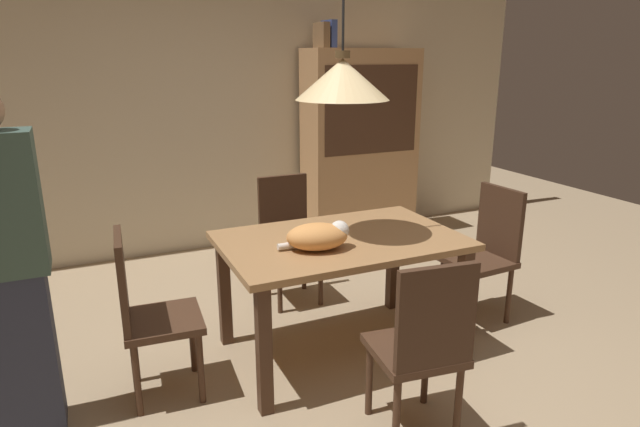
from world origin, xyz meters
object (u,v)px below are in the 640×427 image
chair_left_side (146,309)px  chair_right_side (487,248)px  chair_near_front (423,343)px  cat_sleeping (319,236)px  dining_table (340,254)px  pendant_lamp (342,79)px  book_blue_wide (329,34)px  person_standing (8,271)px  chair_far_back (288,233)px  book_brown_thick (321,35)px  hutch_bookcase (360,150)px

chair_left_side → chair_right_side: (2.26, -0.00, 0.00)m
chair_near_front → cat_sleeping: size_ratio=2.32×
dining_table → chair_right_side: size_ratio=1.51×
pendant_lamp → book_blue_wide: size_ratio=5.42×
chair_left_side → person_standing: bearing=-177.7°
dining_table → cat_sleeping: cat_sleeping is taller
chair_right_side → pendant_lamp: (-1.13, -0.01, 1.15)m
cat_sleeping → book_blue_wide: book_blue_wide is taller
chair_far_back → cat_sleeping: chair_far_back is taller
chair_left_side → book_blue_wide: size_ratio=3.88×
cat_sleeping → book_brown_thick: bearing=65.2°
chair_left_side → chair_far_back: bearing=37.7°
dining_table → hutch_bookcase: (1.18, 1.96, 0.24)m
chair_far_back → book_brown_thick: size_ratio=3.88×
chair_far_back → person_standing: (-1.71, -0.90, 0.33)m
hutch_bookcase → book_blue_wide: (-0.34, 0.00, 1.08)m
dining_table → chair_right_side: bearing=0.3°
chair_left_side → book_brown_thick: size_ratio=3.88×
chair_left_side → hutch_bookcase: hutch_bookcase is taller
dining_table → book_blue_wide: (0.84, 1.96, 1.32)m
chair_far_back → cat_sleeping: size_ratio=2.32×
person_standing → cat_sleeping: bearing=-4.2°
chair_left_side → cat_sleeping: size_ratio=2.32×
book_blue_wide → dining_table: bearing=-113.2°
chair_far_back → hutch_bookcase: (1.18, 1.08, 0.38)m
hutch_bookcase → dining_table: bearing=-121.1°
chair_far_back → book_brown_thick: (0.76, 1.08, 1.45)m
book_blue_wide → hutch_bookcase: bearing=-0.3°
chair_right_side → dining_table: bearing=-179.7°
book_brown_thick → person_standing: book_brown_thick is taller
chair_right_side → chair_near_front: (-1.14, -0.88, 0.00)m
dining_table → book_blue_wide: bearing=66.8°
chair_far_back → chair_right_side: bearing=-37.7°
cat_sleeping → chair_near_front: bearing=-75.7°
chair_far_back → pendant_lamp: (-0.00, -0.88, 1.15)m
pendant_lamp → person_standing: (-1.71, -0.02, -0.83)m
chair_far_back → chair_near_front: (-0.01, -1.76, 0.00)m
chair_left_side → book_blue_wide: book_blue_wide is taller
chair_right_side → book_blue_wide: (-0.29, 1.95, 1.46)m
chair_left_side → book_blue_wide: (1.97, 1.95, 1.46)m
chair_far_back → book_blue_wide: size_ratio=3.88×
cat_sleeping → person_standing: bearing=175.8°
chair_left_side → hutch_bookcase: 3.05m
cat_sleeping → hutch_bookcase: bearing=56.5°
book_brown_thick → dining_table: bearing=-111.3°
chair_near_front → person_standing: size_ratio=0.56×
cat_sleeping → dining_table: bearing=33.0°
hutch_bookcase → book_brown_thick: 1.15m
dining_table → chair_near_front: (-0.01, -0.88, -0.14)m
book_brown_thick → hutch_bookcase: bearing=-0.2°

